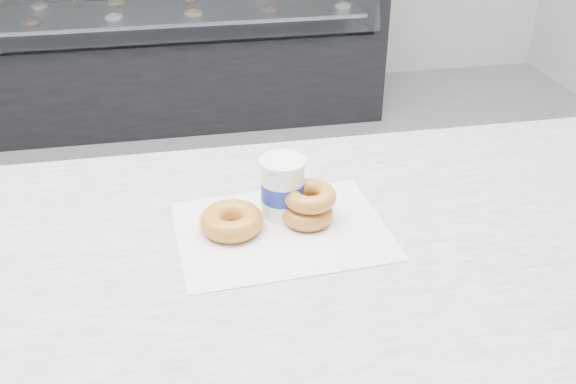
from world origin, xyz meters
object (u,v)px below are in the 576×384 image
donut_single (231,221)px  donut_stack (309,205)px  coffee_cup (283,187)px  display_case (156,28)px

donut_single → donut_stack: bearing=2.1°
donut_single → coffee_cup: coffee_cup is taller
donut_stack → donut_single: bearing=-177.9°
donut_single → coffee_cup: size_ratio=1.00×
display_case → donut_stack: 2.70m
donut_single → donut_stack: (0.13, 0.00, 0.01)m
display_case → coffee_cup: size_ratio=22.87×
coffee_cup → donut_single: bearing=-173.0°
display_case → coffee_cup: (0.22, -2.62, 0.46)m
display_case → donut_single: (0.13, -2.65, 0.43)m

